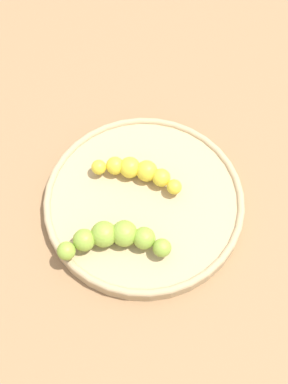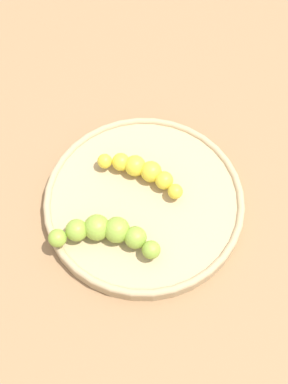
% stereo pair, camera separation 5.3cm
% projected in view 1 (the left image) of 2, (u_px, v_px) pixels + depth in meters
% --- Properties ---
extents(ground_plane, '(2.40, 2.40, 0.00)m').
position_uv_depth(ground_plane, '(144.00, 205.00, 0.69)').
color(ground_plane, '#936D47').
extents(fruit_bowl, '(0.27, 0.27, 0.02)m').
position_uv_depth(fruit_bowl, '(144.00, 201.00, 0.68)').
color(fruit_bowl, tan).
rests_on(fruit_bowl, ground_plane).
extents(banana_yellow, '(0.09, 0.10, 0.03)m').
position_uv_depth(banana_yellow, '(138.00, 171.00, 0.68)').
color(banana_yellow, yellow).
rests_on(banana_yellow, fruit_bowl).
extents(banana_green, '(0.08, 0.13, 0.03)m').
position_uv_depth(banana_green, '(114.00, 238.00, 0.63)').
color(banana_green, '#8CAD38').
rests_on(banana_green, fruit_bowl).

